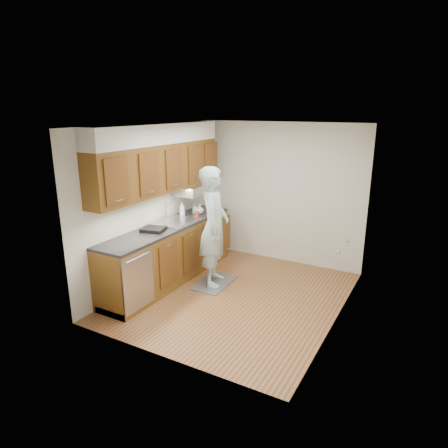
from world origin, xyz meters
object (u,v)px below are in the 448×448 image
Objects in this scene: soda_can at (197,215)px; dish_rack at (153,229)px; soap_bottle_a at (182,209)px; person at (214,219)px; soap_bottle_b at (195,208)px; soap_bottle_c at (200,209)px; steel_can at (208,212)px.

soda_can is 0.34× the size of dish_rack.
dish_rack is (0.12, -0.94, -0.10)m from soap_bottle_a.
soap_bottle_b is at bearing 28.35° from person.
dish_rack is at bearing -88.56° from soap_bottle_b.
person is 8.32× the size of soap_bottle_a.
soap_bottle_a is (-0.83, 0.34, -0.01)m from person.
soda_can is (0.12, -0.26, -0.03)m from soap_bottle_c.
soap_bottle_c is at bearing 173.69° from steel_can.
steel_can is (0.19, -0.02, -0.03)m from soap_bottle_c.
person is 0.75m from steel_can.
steel_can is (-0.46, 0.58, -0.08)m from person.
soap_bottle_c is at bearing 24.39° from person.
soap_bottle_a is at bearing -146.30° from steel_can.
steel_can is at bearing -6.31° from soap_bottle_c.
soap_bottle_b is 0.09m from soap_bottle_c.
soda_can is 1.00× the size of steel_can.
soap_bottle_c reaches higher than soda_can.
soda_can is 0.25m from steel_can.
steel_can is (0.28, -0.02, -0.03)m from soap_bottle_b.
steel_can is 0.33× the size of dish_rack.
soap_bottle_b reaches higher than dish_rack.
dish_rack is (-0.06, -1.20, -0.06)m from soap_bottle_c.
dish_rack is (-0.18, -0.94, -0.03)m from soda_can.
dish_rack is at bearing -92.97° from soap_bottle_c.
soap_bottle_c is 1.21m from dish_rack.
soap_bottle_b is 1.53× the size of steel_can.
soap_bottle_a is at bearing 82.52° from dish_rack.
soap_bottle_a is 0.31m from soda_can.
soda_can is (0.21, -0.26, -0.03)m from soap_bottle_b.
soap_bottle_a reaches higher than steel_can.
steel_can is 1.21m from dish_rack.
dish_rack is (0.03, -1.20, -0.06)m from soap_bottle_b.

